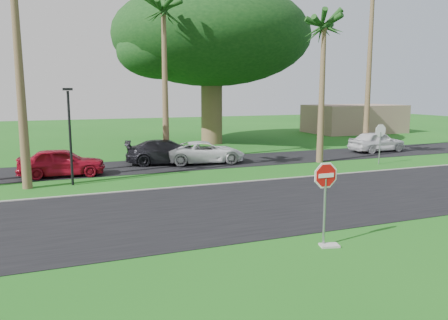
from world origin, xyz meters
TOP-DOWN VIEW (x-y plane):
  - ground at (0.00, 0.00)m, footprint 120.00×120.00m
  - road at (0.00, 2.00)m, footprint 120.00×8.00m
  - parking_strip at (0.00, 12.50)m, footprint 120.00×5.00m
  - curb at (0.00, 6.05)m, footprint 120.00×0.12m
  - stop_sign_near at (0.50, -3.00)m, footprint 1.05×0.07m
  - stop_sign_far at (12.00, 8.00)m, footprint 1.05×0.07m
  - palm_center at (0.00, 14.00)m, footprint 5.00×5.00m
  - palm_right_near at (9.00, 10.00)m, footprint 5.00×5.00m
  - canopy_tree at (6.00, 22.00)m, footprint 16.50×16.50m
  - streetlight_right at (-6.00, 8.50)m, footprint 0.45×0.25m
  - building_far at (24.00, 26.00)m, footprint 10.00×6.00m
  - car_red at (-6.41, 11.00)m, footprint 4.53×2.11m
  - car_dark at (-0.22, 12.82)m, footprint 5.42×2.98m
  - car_minivan at (2.10, 12.28)m, footprint 5.18×2.90m
  - car_pickup at (15.71, 12.58)m, footprint 4.56×2.10m
  - utility_slab at (0.61, -3.15)m, footprint 0.62×0.47m

SIDE VIEW (x-z plane):
  - ground at x=0.00m, z-range 0.00..0.00m
  - road at x=0.00m, z-range 0.00..0.02m
  - parking_strip at x=0.00m, z-range 0.00..0.02m
  - curb at x=0.00m, z-range 0.00..0.06m
  - utility_slab at x=0.61m, z-range 0.00..0.06m
  - car_minivan at x=2.10m, z-range 0.00..1.37m
  - car_dark at x=-0.22m, z-range 0.00..1.49m
  - car_red at x=-6.41m, z-range 0.00..1.50m
  - car_pickup at x=15.71m, z-range 0.00..1.52m
  - building_far at x=24.00m, z-range 0.00..3.00m
  - stop_sign_near at x=0.50m, z-range 0.46..3.09m
  - stop_sign_far at x=12.00m, z-range 0.46..3.09m
  - streetlight_right at x=-6.00m, z-range 0.33..4.97m
  - palm_right_near at x=9.00m, z-range 3.44..12.94m
  - canopy_tree at x=6.00m, z-range 2.39..15.51m
  - palm_center at x=0.00m, z-range 3.91..14.41m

